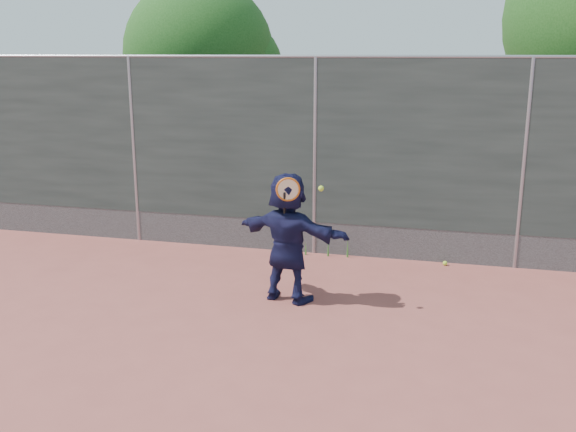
# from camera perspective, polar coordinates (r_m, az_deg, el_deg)

# --- Properties ---
(ground) EXTENTS (80.00, 80.00, 0.00)m
(ground) POSITION_cam_1_polar(r_m,az_deg,el_deg) (6.96, -3.68, -11.74)
(ground) COLOR #9E4C42
(ground) RESTS_ON ground
(player) EXTENTS (1.60, 0.88, 1.65)m
(player) POSITION_cam_1_polar(r_m,az_deg,el_deg) (7.98, 0.00, -1.91)
(player) COLOR #16183D
(player) RESTS_ON ground
(ball_ground) EXTENTS (0.07, 0.07, 0.07)m
(ball_ground) POSITION_cam_1_polar(r_m,az_deg,el_deg) (9.78, 13.79, -4.10)
(ball_ground) COLOR #B0D830
(ball_ground) RESTS_ON ground
(fence) EXTENTS (20.00, 0.06, 3.03)m
(fence) POSITION_cam_1_polar(r_m,az_deg,el_deg) (9.76, 2.40, 5.63)
(fence) COLOR #38423D
(fence) RESTS_ON ground
(swing_action) EXTENTS (0.58, 0.14, 0.51)m
(swing_action) POSITION_cam_1_polar(r_m,az_deg,el_deg) (7.62, 0.28, 2.26)
(swing_action) COLOR #C45A12
(swing_action) RESTS_ON ground
(tree_left) EXTENTS (3.15, 3.00, 4.53)m
(tree_left) POSITION_cam_1_polar(r_m,az_deg,el_deg) (13.38, -7.17, 13.72)
(tree_left) COLOR #382314
(tree_left) RESTS_ON ground
(weed_clump) EXTENTS (0.68, 0.07, 0.30)m
(weed_clump) POSITION_cam_1_polar(r_m,az_deg,el_deg) (9.92, 3.85, -2.84)
(weed_clump) COLOR #387226
(weed_clump) RESTS_ON ground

